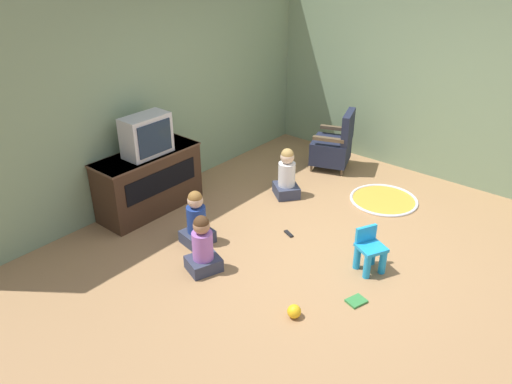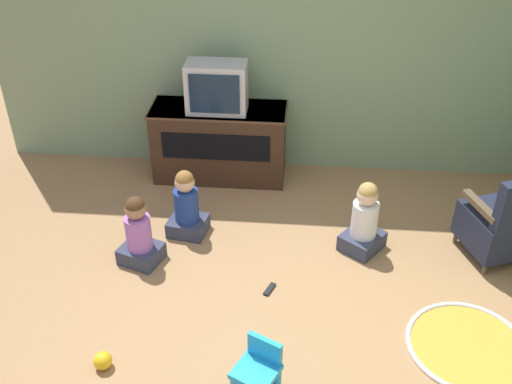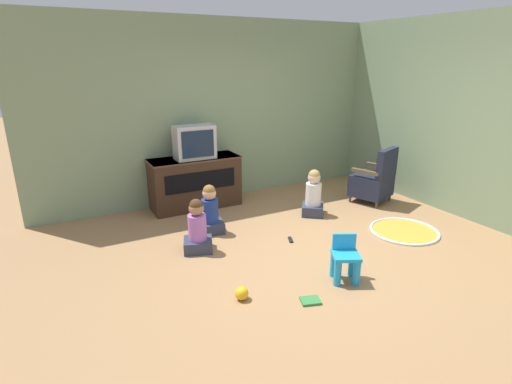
{
  "view_description": "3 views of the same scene",
  "coord_description": "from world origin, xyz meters",
  "px_view_note": "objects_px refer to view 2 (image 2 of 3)",
  "views": [
    {
      "loc": [
        -4.08,
        -2.42,
        3.15
      ],
      "look_at": [
        -0.45,
        0.61,
        0.67
      ],
      "focal_mm": 35.0,
      "sensor_mm": 36.0,
      "label": 1
    },
    {
      "loc": [
        0.15,
        -3.13,
        3.33
      ],
      "look_at": [
        -0.16,
        0.56,
        0.87
      ],
      "focal_mm": 42.0,
      "sensor_mm": 36.0,
      "label": 2
    },
    {
      "loc": [
        -2.54,
        -3.37,
        2.16
      ],
      "look_at": [
        -0.51,
        0.49,
        0.7
      ],
      "focal_mm": 28.0,
      "sensor_mm": 36.0,
      "label": 3
    }
  ],
  "objects_px": {
    "black_armchair": "(504,223)",
    "toy_ball": "(103,361)",
    "child_watching_center": "(187,207)",
    "yellow_kid_chair": "(257,377)",
    "tv_cabinet": "(220,142)",
    "television": "(217,88)",
    "child_watching_left": "(139,234)",
    "child_watching_right": "(364,221)",
    "remote_control": "(270,289)"
  },
  "relations": [
    {
      "from": "child_watching_center",
      "to": "yellow_kid_chair",
      "type": "bearing_deg",
      "value": -56.4
    },
    {
      "from": "tv_cabinet",
      "to": "toy_ball",
      "type": "distance_m",
      "value": 2.65
    },
    {
      "from": "yellow_kid_chair",
      "to": "child_watching_center",
      "type": "xyz_separation_m",
      "value": [
        -0.78,
        1.75,
        0.07
      ]
    },
    {
      "from": "black_armchair",
      "to": "toy_ball",
      "type": "distance_m",
      "value": 3.38
    },
    {
      "from": "black_armchair",
      "to": "child_watching_left",
      "type": "xyz_separation_m",
      "value": [
        -3.03,
        -0.33,
        -0.07
      ]
    },
    {
      "from": "tv_cabinet",
      "to": "toy_ball",
      "type": "bearing_deg",
      "value": -100.38
    },
    {
      "from": "tv_cabinet",
      "to": "child_watching_center",
      "type": "height_order",
      "value": "tv_cabinet"
    },
    {
      "from": "child_watching_left",
      "to": "television",
      "type": "bearing_deg",
      "value": 89.93
    },
    {
      "from": "black_armchair",
      "to": "toy_ball",
      "type": "xyz_separation_m",
      "value": [
        -3.02,
        -1.48,
        -0.28
      ]
    },
    {
      "from": "black_armchair",
      "to": "child_watching_center",
      "type": "distance_m",
      "value": 2.71
    },
    {
      "from": "child_watching_left",
      "to": "child_watching_center",
      "type": "bearing_deg",
      "value": 72.01
    },
    {
      "from": "remote_control",
      "to": "child_watching_right",
      "type": "bearing_deg",
      "value": -28.83
    },
    {
      "from": "black_armchair",
      "to": "yellow_kid_chair",
      "type": "distance_m",
      "value": 2.54
    },
    {
      "from": "television",
      "to": "child_watching_center",
      "type": "xyz_separation_m",
      "value": [
        -0.16,
        -0.95,
        -0.73
      ]
    },
    {
      "from": "yellow_kid_chair",
      "to": "remote_control",
      "type": "height_order",
      "value": "yellow_kid_chair"
    },
    {
      "from": "child_watching_center",
      "to": "remote_control",
      "type": "distance_m",
      "value": 1.09
    },
    {
      "from": "toy_ball",
      "to": "black_armchair",
      "type": "bearing_deg",
      "value": 26.1
    },
    {
      "from": "child_watching_right",
      "to": "toy_ball",
      "type": "height_order",
      "value": "child_watching_right"
    },
    {
      "from": "toy_ball",
      "to": "remote_control",
      "type": "distance_m",
      "value": 1.41
    },
    {
      "from": "yellow_kid_chair",
      "to": "black_armchair",
      "type": "bearing_deg",
      "value": 66.62
    },
    {
      "from": "tv_cabinet",
      "to": "toy_ball",
      "type": "relative_size",
      "value": 10.38
    },
    {
      "from": "television",
      "to": "black_armchair",
      "type": "height_order",
      "value": "television"
    },
    {
      "from": "yellow_kid_chair",
      "to": "child_watching_center",
      "type": "bearing_deg",
      "value": 140.18
    },
    {
      "from": "tv_cabinet",
      "to": "child_watching_left",
      "type": "relative_size",
      "value": 2.09
    },
    {
      "from": "black_armchair",
      "to": "child_watching_right",
      "type": "relative_size",
      "value": 1.31
    },
    {
      "from": "television",
      "to": "toy_ball",
      "type": "bearing_deg",
      "value": -100.6
    },
    {
      "from": "yellow_kid_chair",
      "to": "child_watching_center",
      "type": "relative_size",
      "value": 0.73
    },
    {
      "from": "television",
      "to": "black_armchair",
      "type": "xyz_separation_m",
      "value": [
        2.55,
        -1.05,
        -0.66
      ]
    },
    {
      "from": "yellow_kid_chair",
      "to": "child_watching_left",
      "type": "distance_m",
      "value": 1.72
    },
    {
      "from": "television",
      "to": "child_watching_center",
      "type": "distance_m",
      "value": 1.21
    },
    {
      "from": "yellow_kid_chair",
      "to": "child_watching_center",
      "type": "height_order",
      "value": "child_watching_center"
    },
    {
      "from": "remote_control",
      "to": "television",
      "type": "bearing_deg",
      "value": 43.47
    },
    {
      "from": "tv_cabinet",
      "to": "black_armchair",
      "type": "bearing_deg",
      "value": -23.41
    },
    {
      "from": "child_watching_center",
      "to": "remote_control",
      "type": "xyz_separation_m",
      "value": [
        0.79,
        -0.71,
        -0.27
      ]
    },
    {
      "from": "yellow_kid_chair",
      "to": "toy_ball",
      "type": "xyz_separation_m",
      "value": [
        -1.09,
        0.17,
        -0.15
      ]
    },
    {
      "from": "television",
      "to": "yellow_kid_chair",
      "type": "distance_m",
      "value": 2.88
    },
    {
      "from": "black_armchair",
      "to": "child_watching_left",
      "type": "height_order",
      "value": "black_armchair"
    },
    {
      "from": "remote_control",
      "to": "child_watching_left",
      "type": "bearing_deg",
      "value": 98.54
    },
    {
      "from": "television",
      "to": "child_watching_right",
      "type": "bearing_deg",
      "value": -36.79
    },
    {
      "from": "toy_ball",
      "to": "child_watching_center",
      "type": "bearing_deg",
      "value": 78.85
    },
    {
      "from": "child_watching_center",
      "to": "remote_control",
      "type": "bearing_deg",
      "value": -32.17
    },
    {
      "from": "child_watching_left",
      "to": "yellow_kid_chair",
      "type": "bearing_deg",
      "value": -30.73
    },
    {
      "from": "child_watching_left",
      "to": "child_watching_right",
      "type": "relative_size",
      "value": 0.96
    },
    {
      "from": "television",
      "to": "child_watching_center",
      "type": "relative_size",
      "value": 0.89
    },
    {
      "from": "black_armchair",
      "to": "child_watching_center",
      "type": "height_order",
      "value": "black_armchair"
    },
    {
      "from": "television",
      "to": "tv_cabinet",
      "type": "bearing_deg",
      "value": 90.0
    },
    {
      "from": "tv_cabinet",
      "to": "television",
      "type": "relative_size",
      "value": 2.34
    },
    {
      "from": "tv_cabinet",
      "to": "television",
      "type": "xyz_separation_m",
      "value": [
        0.0,
        -0.05,
        0.62
      ]
    },
    {
      "from": "child_watching_center",
      "to": "black_armchair",
      "type": "bearing_deg",
      "value": 7.53
    },
    {
      "from": "tv_cabinet",
      "to": "black_armchair",
      "type": "distance_m",
      "value": 2.78
    }
  ]
}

